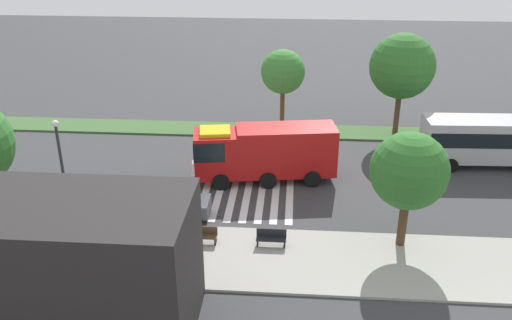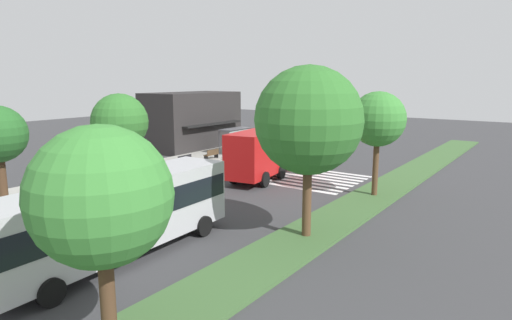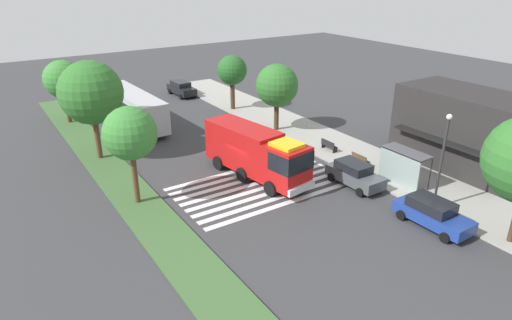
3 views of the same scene
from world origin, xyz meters
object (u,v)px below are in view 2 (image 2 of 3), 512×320
Objects in this scene: parked_car_mid at (250,151)px; bench_west_of_shelter at (184,160)px; parked_car_east at (287,142)px; transit_bus at (118,212)px; median_tree_far_west at (101,197)px; median_tree_west at (309,121)px; fire_truck at (268,150)px; street_lamp at (267,114)px; bench_near_shelter at (212,154)px; bus_stop_shelter at (238,136)px; median_tree_center at (378,120)px; sidewalk_tree_west at (120,122)px; sidewalk_tree_east at (288,99)px.

bench_west_of_shelter is (-5.91, 2.83, -0.31)m from parked_car_mid.
bench_west_of_shelter is (-12.54, 2.83, -0.29)m from parked_car_east.
parked_car_east is 29.70m from transit_bus.
median_tree_far_west is 0.78× the size of median_tree_west.
transit_bus is (-16.88, -3.62, -0.07)m from fire_truck.
bench_west_of_shelter is 0.25× the size of street_lamp.
median_tree_west is (-12.83, -16.96, 5.03)m from bench_near_shelter.
median_tree_center is (-7.73, -16.98, 3.10)m from bus_stop_shelter.
median_tree_center is (-1.12, -8.92, 2.88)m from fire_truck.
bus_stop_shelter is 4.32m from street_lamp.
sidewalk_tree_west is 17.73m from median_tree_center.
parked_car_mid is 0.69× the size of street_lamp.
street_lamp reaches higher than bench_west_of_shelter.
sidewalk_tree_west is (8.89, 11.03, 2.42)m from transit_bus.
fire_truck is 17.27m from transit_bus.
parked_car_east is 0.41× the size of transit_bus.
bench_near_shelter is at bearing 3.39° from sidewalk_tree_west.
bench_west_of_shelter is (-7.71, -0.03, -1.30)m from bus_stop_shelter.
median_tree_far_west is (-26.19, -14.13, 3.61)m from parked_car_mid.
sidewalk_tree_west is at bearing 172.50° from parked_car_east.
parked_car_mid is 29.97m from median_tree_far_west.
transit_bus is at bearing -158.64° from street_lamp.
sidewalk_tree_west is at bearing 178.75° from street_lamp.
fire_truck reaches higher than parked_car_east.
parked_car_east is at bearing 48.36° from median_tree_center.
median_tree_center reaches higher than median_tree_far_west.
parked_car_mid is 11.40m from sidewalk_tree_east.
transit_bus is 1.81× the size of sidewalk_tree_west.
sidewalk_tree_east is (4.86, 0.40, 1.28)m from street_lamp.
street_lamp is 26.02m from median_tree_west.
street_lamp reaches higher than parked_car_east.
bench_west_of_shelter is (-3.71, 0.00, 0.00)m from bench_near_shelter.
parked_car_mid is 0.93× the size of parked_car_east.
bench_near_shelter is 0.25× the size of street_lamp.
bench_near_shelter is 8.42m from street_lamp.
median_tree_center reaches higher than street_lamp.
transit_bus is 22.76m from bench_near_shelter.
median_tree_west is at bearing -147.45° from fire_truck.
median_tree_center is (-16.27, -16.33, -0.20)m from sidewalk_tree_east.
median_tree_center is at bearing 0.00° from median_tree_west.
parked_car_mid is 0.70× the size of median_tree_far_west.
parked_car_east is at bearing -6.46° from sidewalk_tree_west.
bus_stop_shelter reaches higher than bench_west_of_shelter.
sidewalk_tree_east is 23.05m from median_tree_center.
bench_near_shelter is at bearing 161.20° from parked_car_east.
parked_car_east is 35.91m from median_tree_far_west.
sidewalk_tree_east is at bearing -0.00° from sidewalk_tree_west.
sidewalk_tree_east is at bearing -4.38° from bus_stop_shelter.
median_tree_west is (-16.83, -16.98, 3.74)m from bus_stop_shelter.
sidewalk_tree_west is at bearing 169.90° from parked_car_mid.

